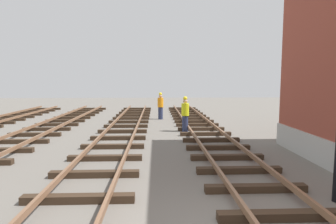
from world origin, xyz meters
name	(u,v)px	position (x,y,z in m)	size (l,w,h in m)	color
track_worker_foreground	(160,106)	(-0.99, 15.40, 0.93)	(0.40, 0.40, 1.87)	#262D4C
track_worker_distant	(185,114)	(0.24, 10.51, 0.93)	(0.40, 0.40, 1.87)	#262D4C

